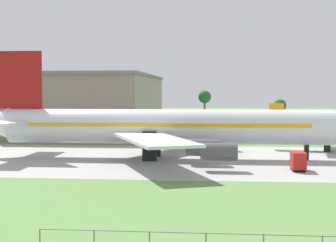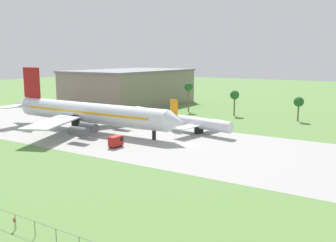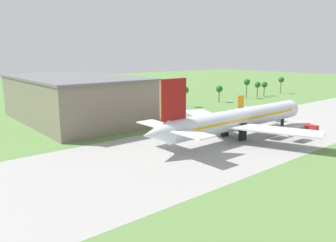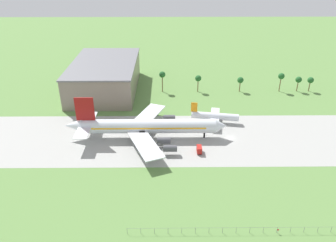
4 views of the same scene
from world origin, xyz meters
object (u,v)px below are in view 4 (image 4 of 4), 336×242
baggage_tug (199,149)px  terminal_building (105,76)px  no_stopping_sign (278,231)px  regional_aircraft (215,116)px  jet_airliner (146,126)px

baggage_tug → terminal_building: (-49.09, 69.49, 6.94)m
no_stopping_sign → regional_aircraft: bearing=97.4°
regional_aircraft → baggage_tug: size_ratio=5.79×
baggage_tug → no_stopping_sign: bearing=-66.4°
regional_aircraft → terminal_building: terminal_building is taller
jet_airliner → regional_aircraft: bearing=24.3°
terminal_building → jet_airliner: bearing=-64.8°
no_stopping_sign → terminal_building: bearing=121.1°
jet_airliner → baggage_tug: jet_airliner is taller
no_stopping_sign → baggage_tug: bearing=113.6°
terminal_building → regional_aircraft: bearing=-35.9°
jet_airliner → no_stopping_sign: bearing=-53.6°
regional_aircraft → terminal_building: (-58.97, 42.66, 5.30)m
jet_airliner → regional_aircraft: jet_airliner is taller
jet_airliner → regional_aircraft: 35.31m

